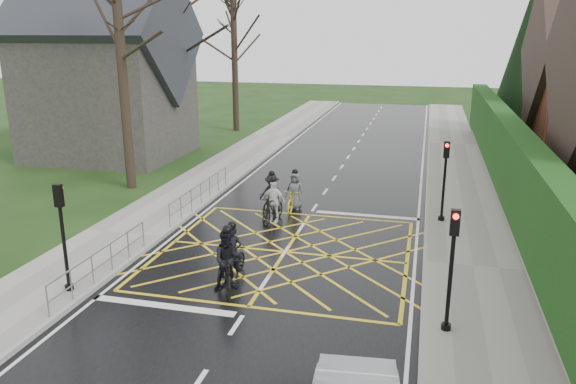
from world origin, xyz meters
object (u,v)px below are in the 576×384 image
at_px(cyclist_mid, 272,198).
at_px(cyclist_front, 273,206).
at_px(cyclist_lead, 295,196).
at_px(cyclist_rear, 232,260).
at_px(cyclist_back, 228,266).

relative_size(cyclist_mid, cyclist_front, 0.99).
xyz_separation_m(cyclist_front, cyclist_lead, (0.43, 1.77, -0.08)).
distance_m(cyclist_rear, cyclist_back, 0.82).
relative_size(cyclist_back, cyclist_mid, 1.08).
relative_size(cyclist_back, cyclist_front, 1.07).
distance_m(cyclist_back, cyclist_lead, 7.74).
xyz_separation_m(cyclist_mid, cyclist_front, (0.36, -1.10, 0.03)).
bearing_deg(cyclist_rear, cyclist_mid, 100.61).
bearing_deg(cyclist_front, cyclist_mid, 117.55).
xyz_separation_m(cyclist_rear, cyclist_lead, (0.26, 6.95, 0.02)).
distance_m(cyclist_mid, cyclist_front, 1.16).
bearing_deg(cyclist_mid, cyclist_front, -67.56).
height_order(cyclist_rear, cyclist_lead, cyclist_rear).
relative_size(cyclist_rear, cyclist_back, 0.94).
bearing_deg(cyclist_back, cyclist_lead, 65.16).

